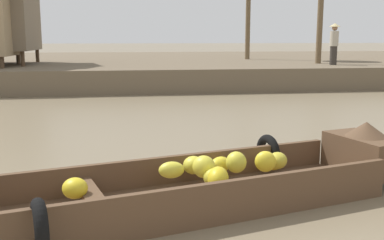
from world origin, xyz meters
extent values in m
plane|color=#7A6B51|center=(0.00, 10.00, 0.00)|extent=(300.00, 300.00, 0.00)
cube|color=brown|center=(0.00, 25.14, 0.43)|extent=(160.00, 20.00, 0.85)
cube|color=brown|center=(-0.80, 4.43, 0.06)|extent=(5.01, 2.50, 0.12)
cube|color=brown|center=(-0.95, 5.00, 0.29)|extent=(4.69, 1.35, 0.35)
cube|color=brown|center=(-0.64, 3.86, 0.29)|extent=(4.69, 1.35, 0.35)
cube|color=brown|center=(1.84, 5.15, 0.37)|extent=(0.87, 1.20, 0.49)
cone|color=brown|center=(1.84, 5.15, 0.71)|extent=(0.69, 0.69, 0.20)
cube|color=brown|center=(-1.79, 4.16, 0.31)|extent=(0.49, 1.15, 0.05)
torus|color=black|center=(0.58, 5.55, 0.33)|extent=(0.25, 0.53, 0.52)
torus|color=black|center=(-2.17, 3.31, 0.33)|extent=(0.25, 0.53, 0.52)
ellipsoid|color=yellow|center=(-0.23, 4.97, 0.34)|extent=(0.37, 0.35, 0.22)
ellipsoid|color=yellow|center=(-1.96, 4.15, 0.39)|extent=(0.35, 0.34, 0.22)
ellipsoid|color=yellow|center=(-0.53, 4.49, 0.47)|extent=(0.37, 0.37, 0.26)
ellipsoid|color=yellow|center=(-0.08, 4.73, 0.44)|extent=(0.33, 0.32, 0.27)
ellipsoid|color=gold|center=(0.53, 4.98, 0.37)|extent=(0.36, 0.36, 0.22)
ellipsoid|color=yellow|center=(-0.90, 4.55, 0.43)|extent=(0.31, 0.20, 0.20)
ellipsoid|color=yellow|center=(-0.43, 4.17, 0.42)|extent=(0.32, 0.38, 0.26)
ellipsoid|color=yellow|center=(0.28, 4.73, 0.43)|extent=(0.30, 0.24, 0.26)
ellipsoid|color=yellow|center=(-0.60, 4.85, 0.39)|extent=(0.36, 0.36, 0.22)
ellipsoid|color=yellow|center=(0.51, 5.15, 0.31)|extent=(0.39, 0.38, 0.22)
ellipsoid|color=yellow|center=(-0.43, 4.33, 0.38)|extent=(0.35, 0.34, 0.22)
cylinder|color=#4C3826|center=(-5.71, 16.87, 1.06)|extent=(0.16, 0.16, 0.42)
cylinder|color=#4C3826|center=(-5.71, 19.53, 1.06)|extent=(0.16, 0.16, 0.42)
cylinder|color=#4C3826|center=(-5.23, 18.02, 1.14)|extent=(0.16, 0.16, 0.58)
cylinder|color=#4C3826|center=(-5.23, 21.21, 1.14)|extent=(0.16, 0.16, 0.58)
cylinder|color=brown|center=(6.88, 18.27, 3.40)|extent=(0.24, 0.24, 5.09)
cylinder|color=#332D28|center=(7.02, 17.14, 1.23)|extent=(0.28, 0.28, 0.75)
cylinder|color=#B7AD99|center=(7.02, 17.14, 1.90)|extent=(0.34, 0.34, 0.60)
sphere|color=#9E7556|center=(7.02, 17.14, 2.32)|extent=(0.22, 0.22, 0.22)
cone|color=tan|center=(7.02, 17.14, 2.44)|extent=(0.44, 0.44, 0.14)
camera|label=1|loc=(-1.43, -0.58, 1.94)|focal=43.08mm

